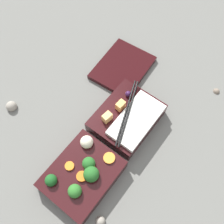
{
  "coord_description": "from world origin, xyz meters",
  "views": [
    {
      "loc": [
        -0.18,
        -0.15,
        0.66
      ],
      "look_at": [
        0.07,
        0.05,
        0.04
      ],
      "focal_mm": 42.0,
      "sensor_mm": 36.0,
      "label": 1
    }
  ],
  "objects": [
    {
      "name": "pebble_0",
      "position": [
        -0.16,
        -0.09,
        0.01
      ],
      "size": [
        0.02,
        0.02,
        0.02
      ],
      "primitive_type": "sphere",
      "color": "gray",
      "rests_on": "ground_plane"
    },
    {
      "name": "ground_plane",
      "position": [
        0.0,
        0.0,
        0.0
      ],
      "size": [
        3.0,
        3.0,
        0.0
      ],
      "primitive_type": "plane",
      "color": "slate"
    },
    {
      "name": "pebble_2",
      "position": [
        0.33,
        -0.14,
        0.0
      ],
      "size": [
        0.02,
        0.02,
        0.02
      ],
      "primitive_type": "sphere",
      "color": "#7A6B5B",
      "rests_on": "ground_plane"
    },
    {
      "name": "bento_lid",
      "position": [
        0.23,
        0.13,
        0.01
      ],
      "size": [
        0.19,
        0.15,
        0.02
      ],
      "primitive_type": "cube",
      "rotation": [
        0.0,
        0.0,
        0.07
      ],
      "color": "black",
      "rests_on": "ground_plane"
    },
    {
      "name": "bento_tray_vegetable",
      "position": [
        -0.1,
        0.01,
        0.03
      ],
      "size": [
        0.18,
        0.14,
        0.07
      ],
      "color": "black",
      "rests_on": "ground_plane"
    },
    {
      "name": "pebble_1",
      "position": [
        -0.07,
        0.3,
        0.01
      ],
      "size": [
        0.03,
        0.03,
        0.03
      ],
      "primitive_type": "sphere",
      "color": "gray",
      "rests_on": "ground_plane"
    },
    {
      "name": "bento_tray_rice",
      "position": [
        0.09,
        0.01,
        0.03
      ],
      "size": [
        0.19,
        0.14,
        0.07
      ],
      "color": "black",
      "rests_on": "ground_plane"
    }
  ]
}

